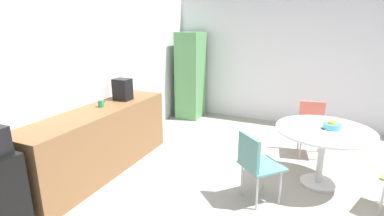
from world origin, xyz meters
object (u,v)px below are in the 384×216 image
fruit_bowl (332,125)px  mug_white (101,104)px  locker_cabinet (191,76)px  round_table (323,139)px  chair_coral (312,122)px  chair_teal (255,160)px  coffee_maker (123,89)px

fruit_bowl → mug_white: size_ratio=1.60×
locker_cabinet → mug_white: 2.71m
round_table → mug_white: (-0.72, 2.84, 0.32)m
locker_cabinet → mug_white: (-2.71, 0.13, 0.03)m
chair_coral → mug_white: 3.20m
fruit_bowl → mug_white: (-0.76, 2.91, 0.14)m
chair_teal → coffee_maker: 2.23m
locker_cabinet → chair_teal: bearing=-143.4°
fruit_bowl → chair_coral: bearing=14.5°
locker_cabinet → chair_coral: locker_cabinet is taller
round_table → coffee_maker: coffee_maker is taller
locker_cabinet → round_table: 3.37m
mug_white → coffee_maker: (0.45, -0.03, 0.11)m
locker_cabinet → round_table: locker_cabinet is taller
chair_coral → coffee_maker: coffee_maker is taller
fruit_bowl → chair_teal: bearing=135.0°
chair_teal → mug_white: bearing=89.9°
chair_coral → mug_white: mug_white is taller
coffee_maker → mug_white: bearing=175.7°
chair_coral → coffee_maker: 2.97m
chair_teal → coffee_maker: (0.45, 2.12, 0.54)m
locker_cabinet → coffee_maker: bearing=177.5°
locker_cabinet → round_table: (-1.99, -2.70, -0.29)m
round_table → chair_coral: 1.01m
chair_teal → coffee_maker: size_ratio=2.59×
fruit_bowl → round_table: bearing=116.0°
round_table → chair_coral: chair_coral is taller
locker_cabinet → chair_teal: locker_cabinet is taller
fruit_bowl → mug_white: mug_white is taller
locker_cabinet → chair_coral: 2.75m
locker_cabinet → chair_teal: 3.40m
round_table → chair_teal: bearing=136.5°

